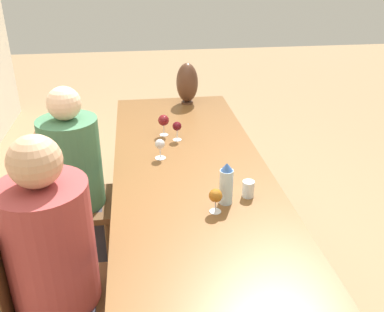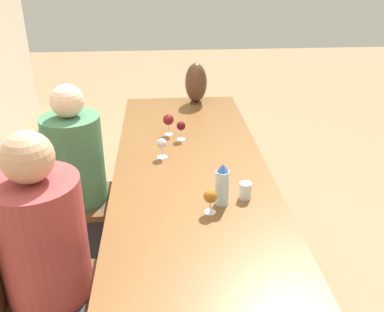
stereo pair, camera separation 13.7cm
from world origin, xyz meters
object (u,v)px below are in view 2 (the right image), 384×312
at_px(water_tumbler, 245,191).
at_px(wine_glass_5, 162,144).
at_px(person_near, 49,255).
at_px(vase, 196,83).
at_px(chair_far, 68,194).
at_px(chair_near, 36,285).
at_px(wine_glass_3, 168,120).
at_px(person_far, 79,173).
at_px(wine_glass_4, 210,197).
at_px(water_bottle, 222,185).
at_px(wine_glass_0, 181,127).

relative_size(water_tumbler, wine_glass_5, 0.70).
relative_size(water_tumbler, person_near, 0.07).
xyz_separation_m(wine_glass_5, person_near, (-0.87, 0.53, -0.15)).
height_order(vase, chair_far, vase).
bearing_deg(person_near, chair_near, 90.00).
relative_size(wine_glass_3, person_far, 0.12).
distance_m(water_tumbler, wine_glass_4, 0.24).
distance_m(wine_glass_4, chair_near, 0.94).
height_order(water_tumbler, chair_near, chair_near).
bearing_deg(water_bottle, wine_glass_4, 138.15).
bearing_deg(wine_glass_4, chair_far, 53.84).
height_order(water_bottle, person_near, person_near).
distance_m(wine_glass_0, wine_glass_4, 0.93).
relative_size(chair_far, person_far, 0.76).
height_order(wine_glass_0, person_near, person_near).
distance_m(wine_glass_4, wine_glass_5, 0.70).
relative_size(wine_glass_4, person_far, 0.10).
bearing_deg(person_far, water_tumbler, -117.24).
height_order(wine_glass_4, person_far, person_far).
relative_size(vase, person_far, 0.28).
height_order(water_bottle, wine_glass_5, water_bottle).
height_order(wine_glass_0, chair_near, chair_near).
height_order(wine_glass_0, wine_glass_4, wine_glass_0).
bearing_deg(wine_glass_5, wine_glass_0, -26.58).
xyz_separation_m(chair_near, chair_far, (0.84, 0.00, 0.00)).
height_order(water_bottle, vase, vase).
relative_size(wine_glass_4, chair_far, 0.14).
bearing_deg(wine_glass_5, wine_glass_4, -160.25).
relative_size(water_bottle, person_near, 0.18).
bearing_deg(person_far, chair_near, 174.09).
bearing_deg(chair_near, person_near, -90.00).
bearing_deg(wine_glass_3, wine_glass_4, -169.87).
bearing_deg(vase, person_near, 156.36).
xyz_separation_m(wine_glass_0, wine_glass_5, (-0.27, 0.14, -0.00)).
bearing_deg(wine_glass_0, wine_glass_5, 153.42).
distance_m(water_tumbler, person_far, 1.10).
bearing_deg(water_bottle, wine_glass_5, 27.88).
bearing_deg(person_near, vase, -23.64).
bearing_deg(water_bottle, wine_glass_0, 11.20).
relative_size(vase, chair_far, 0.37).
relative_size(water_bottle, person_far, 0.19).
distance_m(water_tumbler, chair_far, 1.20).
xyz_separation_m(water_bottle, vase, (1.62, 0.00, 0.07)).
relative_size(water_bottle, wine_glass_5, 1.79).
bearing_deg(vase, chair_near, 154.20).
distance_m(water_bottle, wine_glass_0, 0.87).
xyz_separation_m(person_near, person_far, (0.84, 0.00, -0.02)).
xyz_separation_m(water_bottle, chair_far, (0.55, 0.92, -0.35)).
height_order(wine_glass_3, chair_far, chair_far).
bearing_deg(chair_near, wine_glass_0, -33.55).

